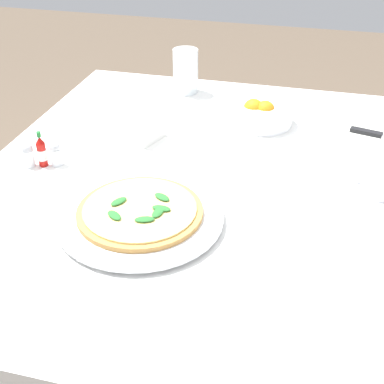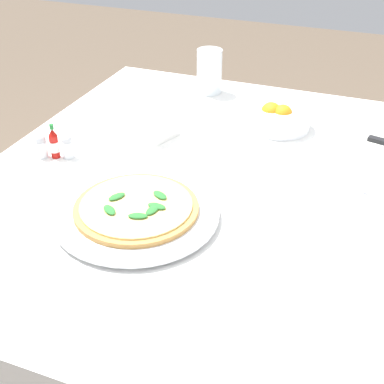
{
  "view_description": "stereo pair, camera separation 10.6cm",
  "coord_description": "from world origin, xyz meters",
  "px_view_note": "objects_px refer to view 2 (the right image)",
  "views": [
    {
      "loc": [
        0.14,
        -0.96,
        1.35
      ],
      "look_at": [
        -0.08,
        -0.09,
        0.78
      ],
      "focal_mm": 49.96,
      "sensor_mm": 36.0,
      "label": 1
    },
    {
      "loc": [
        0.25,
        -0.93,
        1.35
      ],
      "look_at": [
        -0.08,
        -0.09,
        0.78
      ],
      "focal_mm": 49.96,
      "sensor_mm": 36.0,
      "label": 2
    }
  ],
  "objects_px": {
    "pepper_shaker": "(42,147)",
    "pizza": "(136,207)",
    "water_glass_back_corner": "(209,74)",
    "citrus_bowl": "(279,118)",
    "salt_shaker": "(68,147)",
    "menu_card": "(168,129)",
    "hot_sauce_bottle": "(54,144)",
    "pizza_plate": "(137,213)"
  },
  "relations": [
    {
      "from": "water_glass_back_corner",
      "to": "hot_sauce_bottle",
      "type": "distance_m",
      "value": 0.53
    },
    {
      "from": "pizza",
      "to": "hot_sauce_bottle",
      "type": "bearing_deg",
      "value": 151.81
    },
    {
      "from": "salt_shaker",
      "to": "citrus_bowl",
      "type": "bearing_deg",
      "value": 38.35
    },
    {
      "from": "salt_shaker",
      "to": "menu_card",
      "type": "bearing_deg",
      "value": 41.66
    },
    {
      "from": "pizza",
      "to": "pizza_plate",
      "type": "bearing_deg",
      "value": 146.71
    },
    {
      "from": "pizza_plate",
      "to": "menu_card",
      "type": "xyz_separation_m",
      "value": [
        -0.07,
        0.32,
        0.02
      ]
    },
    {
      "from": "pizza_plate",
      "to": "hot_sauce_bottle",
      "type": "xyz_separation_m",
      "value": [
        -0.28,
        0.15,
        0.02
      ]
    },
    {
      "from": "pizza_plate",
      "to": "menu_card",
      "type": "height_order",
      "value": "menu_card"
    },
    {
      "from": "hot_sauce_bottle",
      "to": "menu_card",
      "type": "xyz_separation_m",
      "value": [
        0.21,
        0.17,
        -0.0
      ]
    },
    {
      "from": "salt_shaker",
      "to": "menu_card",
      "type": "relative_size",
      "value": 0.66
    },
    {
      "from": "citrus_bowl",
      "to": "hot_sauce_bottle",
      "type": "bearing_deg",
      "value": -142.64
    },
    {
      "from": "hot_sauce_bottle",
      "to": "water_glass_back_corner",
      "type": "bearing_deg",
      "value": 68.45
    },
    {
      "from": "pepper_shaker",
      "to": "menu_card",
      "type": "relative_size",
      "value": 0.66
    },
    {
      "from": "water_glass_back_corner",
      "to": "hot_sauce_bottle",
      "type": "bearing_deg",
      "value": -111.55
    },
    {
      "from": "water_glass_back_corner",
      "to": "pizza_plate",
      "type": "bearing_deg",
      "value": -82.64
    },
    {
      "from": "pizza_plate",
      "to": "salt_shaker",
      "type": "bearing_deg",
      "value": 147.57
    },
    {
      "from": "pepper_shaker",
      "to": "pizza",
      "type": "bearing_deg",
      "value": -24.44
    },
    {
      "from": "pizza",
      "to": "water_glass_back_corner",
      "type": "distance_m",
      "value": 0.65
    },
    {
      "from": "citrus_bowl",
      "to": "pizza_plate",
      "type": "bearing_deg",
      "value": -108.29
    },
    {
      "from": "citrus_bowl",
      "to": "salt_shaker",
      "type": "relative_size",
      "value": 2.67
    },
    {
      "from": "pizza",
      "to": "citrus_bowl",
      "type": "relative_size",
      "value": 1.58
    },
    {
      "from": "menu_card",
      "to": "citrus_bowl",
      "type": "bearing_deg",
      "value": 146.13
    },
    {
      "from": "salt_shaker",
      "to": "pepper_shaker",
      "type": "height_order",
      "value": "same"
    },
    {
      "from": "pizza",
      "to": "water_glass_back_corner",
      "type": "relative_size",
      "value": 1.91
    },
    {
      "from": "hot_sauce_bottle",
      "to": "pepper_shaker",
      "type": "height_order",
      "value": "hot_sauce_bottle"
    },
    {
      "from": "pepper_shaker",
      "to": "salt_shaker",
      "type": "bearing_deg",
      "value": 19.65
    },
    {
      "from": "salt_shaker",
      "to": "pizza_plate",
      "type": "bearing_deg",
      "value": -32.43
    },
    {
      "from": "citrus_bowl",
      "to": "hot_sauce_bottle",
      "type": "height_order",
      "value": "hot_sauce_bottle"
    },
    {
      "from": "pizza_plate",
      "to": "hot_sauce_bottle",
      "type": "distance_m",
      "value": 0.32
    },
    {
      "from": "citrus_bowl",
      "to": "pepper_shaker",
      "type": "height_order",
      "value": "citrus_bowl"
    },
    {
      "from": "pizza_plate",
      "to": "water_glass_back_corner",
      "type": "height_order",
      "value": "water_glass_back_corner"
    },
    {
      "from": "water_glass_back_corner",
      "to": "salt_shaker",
      "type": "height_order",
      "value": "water_glass_back_corner"
    },
    {
      "from": "pizza_plate",
      "to": "pepper_shaker",
      "type": "relative_size",
      "value": 5.61
    },
    {
      "from": "pepper_shaker",
      "to": "citrus_bowl",
      "type": "bearing_deg",
      "value": 36.47
    },
    {
      "from": "citrus_bowl",
      "to": "menu_card",
      "type": "distance_m",
      "value": 0.29
    },
    {
      "from": "pizza",
      "to": "salt_shaker",
      "type": "xyz_separation_m",
      "value": [
        -0.25,
        0.16,
        0.0
      ]
    },
    {
      "from": "menu_card",
      "to": "hot_sauce_bottle",
      "type": "bearing_deg",
      "value": -30.19
    },
    {
      "from": "citrus_bowl",
      "to": "menu_card",
      "type": "bearing_deg",
      "value": -144.41
    },
    {
      "from": "water_glass_back_corner",
      "to": "salt_shaker",
      "type": "bearing_deg",
      "value": -109.06
    },
    {
      "from": "hot_sauce_bottle",
      "to": "salt_shaker",
      "type": "distance_m",
      "value": 0.03
    },
    {
      "from": "citrus_bowl",
      "to": "hot_sauce_bottle",
      "type": "distance_m",
      "value": 0.55
    },
    {
      "from": "water_glass_back_corner",
      "to": "pepper_shaker",
      "type": "xyz_separation_m",
      "value": [
        -0.22,
        -0.51,
        -0.03
      ]
    }
  ]
}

